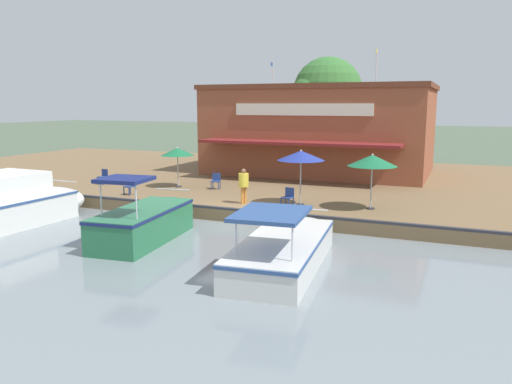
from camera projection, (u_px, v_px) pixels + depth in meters
ground_plane at (232, 224)px, 21.43m from camera, size 220.00×220.00×0.00m
quay_deck at (307, 182)px, 31.37m from camera, size 22.00×56.00×0.60m
quay_edge_fender at (233, 209)px, 21.41m from camera, size 0.20×50.40×0.10m
waterfront_restaurant at (321, 129)px, 33.34m from camera, size 10.66×14.23×7.91m
patio_umbrella_back_row at (301, 156)px, 22.15m from camera, size 2.11×2.11×2.50m
patio_umbrella_near_quay_edge at (372, 161)px, 21.32m from camera, size 2.11×2.11×2.41m
patio_umbrella_mid_patio_left at (177, 152)px, 27.12m from camera, size 1.82×1.82×2.19m
cafe_chair_far_corner_seat at (288, 196)px, 22.07m from camera, size 0.52×0.52×0.85m
cafe_chair_beside_entrance at (131, 185)px, 25.05m from camera, size 0.53×0.53×0.85m
cafe_chair_under_first_umbrella at (216, 180)px, 26.76m from camera, size 0.53×0.53×0.85m
cafe_chair_facing_river at (103, 176)px, 28.39m from camera, size 0.47×0.47×0.85m
person_near_entrance at (244, 182)px, 22.72m from camera, size 0.46×0.46×1.61m
motorboat_nearest_quay at (287, 245)px, 16.10m from camera, size 7.20×2.90×2.05m
motorboat_distant_upstream at (150, 220)px, 18.92m from camera, size 5.78×2.49×2.54m
tree_downstream_bank at (324, 94)px, 35.27m from camera, size 5.18×4.94×7.81m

